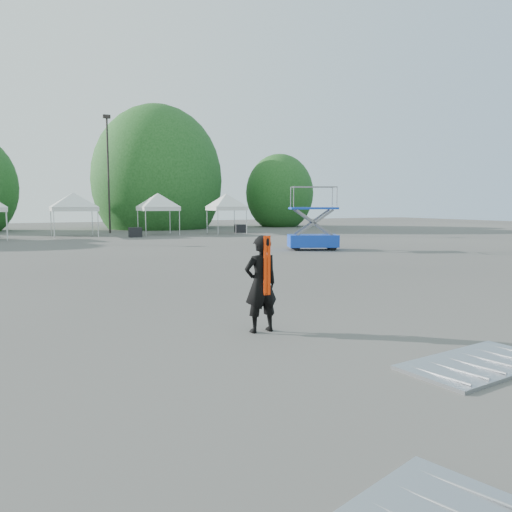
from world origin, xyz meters
name	(u,v)px	position (x,y,z in m)	size (l,w,h in m)	color
ground	(212,306)	(0.00, 0.00, 0.00)	(120.00, 120.00, 0.00)	#474442
light_pole_east	(108,167)	(3.00, 32.00, 5.52)	(0.60, 0.25, 9.80)	black
tree_mid_e	(157,180)	(9.00, 39.00, 4.84)	(5.12, 5.12, 7.79)	#382314
tree_far_e	(279,193)	(22.00, 37.00, 3.63)	(3.84, 3.84, 5.84)	#382314
tent_e	(73,196)	(-0.18, 28.73, 3.06)	(4.60, 4.60, 3.88)	silver
tent_f	(158,196)	(6.15, 28.17, 3.06)	(4.08, 4.08, 3.88)	silver
tent_g	(226,197)	(11.82, 27.59, 3.06)	(3.87, 3.87, 3.88)	silver
man	(261,284)	(-0.03, -2.76, 0.95)	(0.70, 0.47, 1.89)	black
scissor_lift	(313,218)	(10.21, 11.54, 1.71)	(2.92, 2.19, 3.39)	#0D37AB
barrier_mid	(478,363)	(2.08, -6.05, 0.04)	(2.65, 1.55, 0.08)	#9B9DA2
crate_mid	(135,232)	(3.83, 26.06, 0.36)	(0.93, 0.72, 0.72)	black
crate_east	(240,229)	(13.24, 27.92, 0.35)	(0.91, 0.71, 0.71)	black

